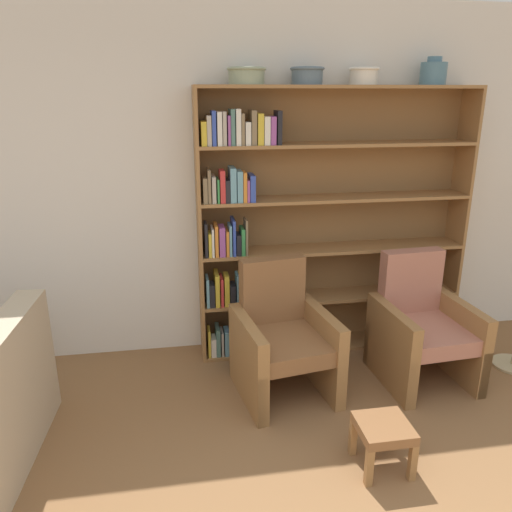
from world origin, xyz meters
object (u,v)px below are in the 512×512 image
bookshelf (309,223)px  bowl_slate (246,75)px  bowl_cream (307,75)px  footstool (383,433)px  armchair_leather (282,339)px  armchair_cushioned (422,328)px  vase_tall (433,73)px  bowl_sage (364,75)px

bookshelf → bowl_slate: size_ratio=7.76×
bowl_cream → footstool: 2.48m
bowl_slate → footstool: size_ratio=0.95×
armchair_leather → armchair_cushioned: bearing=171.0°
armchair_cushioned → footstool: 1.13m
bowl_cream → armchair_leather: 1.92m
armchair_cushioned → footstool: bearing=49.2°
vase_tall → armchair_cushioned: bearing=-108.1°
footstool → bowl_slate: bearing=110.6°
bowl_cream → armchair_leather: bowl_cream is taller
bowl_cream → bowl_sage: (0.43, 0.00, 0.00)m
bookshelf → vase_tall: bearing=-1.3°
bookshelf → bowl_cream: bearing=-159.6°
armchair_leather → footstool: (0.40, -0.89, -0.17)m
footstool → bowl_cream: bearing=94.4°
bowl_slate → vase_tall: bearing=0.0°
vase_tall → armchair_cushioned: (-0.20, -0.60, -1.82)m
footstool → bowl_sage: bearing=78.1°
vase_tall → footstool: size_ratio=0.68×
bowl_sage → footstool: (-0.32, -1.49, -1.98)m
bowl_sage → armchair_leather: bowl_sage is taller
bowl_cream → footstool: bowl_cream is taller
vase_tall → bookshelf: bearing=178.7°
vase_tall → armchair_cushioned: vase_tall is taller
bookshelf → vase_tall: size_ratio=10.75×
bookshelf → armchair_cushioned: 1.18m
bookshelf → bowl_cream: bowl_cream is taller
bowl_cream → bowl_sage: size_ratio=1.11×
bowl_cream → bookshelf: bearing=20.4°
armchair_leather → bowl_slate: bearing=-84.0°
bowl_slate → bowl_cream: (0.45, 0.00, 0.00)m
bowl_sage → footstool: bearing=-101.9°
bookshelf → footstool: 1.74m
bookshelf → armchair_cushioned: bookshelf is taller
bowl_sage → bowl_cream: bearing=180.0°
bowl_cream → armchair_cushioned: bowl_cream is taller
bowl_cream → armchair_cushioned: size_ratio=0.26×
bowl_sage → bookshelf: bearing=176.8°
armchair_cushioned → vase_tall: bearing=-112.0°
bowl_cream → bowl_sage: 0.43m
armchair_leather → armchair_cushioned: size_ratio=1.00×
bowl_slate → bowl_sage: bowl_sage is taller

